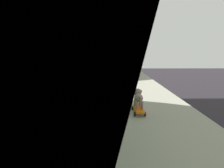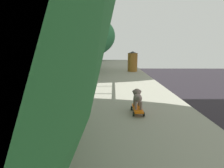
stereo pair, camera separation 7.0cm
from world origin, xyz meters
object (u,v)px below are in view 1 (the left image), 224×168
at_px(city_bus, 49,82).
at_px(toy_skateboard, 138,109).
at_px(small_dog, 138,96).
at_px(car_silver_fifth, 0,160).
at_px(litter_bin, 130,61).
at_px(car_white_seventh, 42,117).

distance_m(city_bus, toy_skateboard, 25.45).
xyz_separation_m(toy_skateboard, small_dog, (-0.00, 0.04, 0.20)).
relative_size(city_bus, small_dog, 33.48).
bearing_deg(small_dog, city_bus, 113.66).
relative_size(car_silver_fifth, litter_bin, 4.85).
relative_size(car_silver_fifth, city_bus, 0.38).
relative_size(toy_skateboard, small_dog, 1.15).
bearing_deg(car_silver_fifth, small_dog, -41.02).
relative_size(city_bus, litter_bin, 12.83).
distance_m(city_bus, small_dog, 25.44).
xyz_separation_m(toy_skateboard, litter_bin, (0.51, 5.22, 0.41)).
bearing_deg(car_white_seventh, toy_skateboard, -60.37).
relative_size(car_white_seventh, toy_skateboard, 10.19).
distance_m(toy_skateboard, small_dog, 0.20).
height_order(car_silver_fifth, litter_bin, litter_bin).
bearing_deg(car_silver_fifth, city_bus, 100.98).
bearing_deg(car_white_seventh, city_bus, 106.21).
bearing_deg(litter_bin, city_bus, 120.72).
bearing_deg(car_white_seventh, litter_bin, -43.03).
bearing_deg(car_silver_fifth, car_white_seventh, 91.41).
bearing_deg(toy_skateboard, litter_bin, 84.45).
height_order(car_silver_fifth, small_dog, small_dog).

